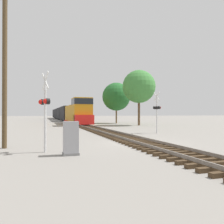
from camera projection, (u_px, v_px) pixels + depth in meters
ground_plane at (138, 143)px, 14.80m from camera, size 400.00×400.00×0.00m
rail_track_bed at (138, 141)px, 14.80m from camera, size 2.60×160.00×0.31m
freight_train at (63, 114)px, 70.13m from camera, size 3.02×78.25×4.60m
crossing_signal_near at (45, 105)px, 11.20m from camera, size 0.58×1.00×4.12m
crossing_signal_far at (157, 109)px, 22.08m from camera, size 0.47×1.02×4.19m
relay_cabinet at (71, 138)px, 10.42m from camera, size 0.77×0.53×1.61m
utility_pole at (5, 63)px, 12.52m from camera, size 1.80×0.27×9.44m
tree_far_right at (139, 87)px, 37.38m from camera, size 5.64×5.64×9.47m
tree_mid_background at (116, 97)px, 45.53m from camera, size 5.86×5.86×8.49m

